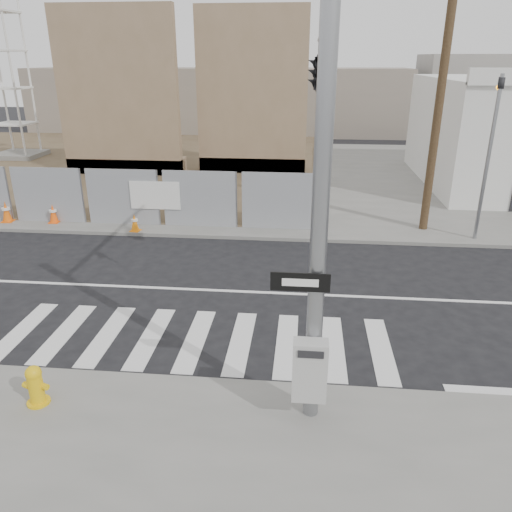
# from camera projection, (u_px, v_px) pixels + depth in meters

# --- Properties ---
(ground) EXTENTS (100.00, 100.00, 0.00)m
(ground) POSITION_uv_depth(u_px,v_px,m) (215.00, 291.00, 13.24)
(ground) COLOR black
(ground) RESTS_ON ground
(sidewalk_far) EXTENTS (50.00, 20.00, 0.12)m
(sidewalk_far) POSITION_uv_depth(u_px,v_px,m) (262.00, 174.00, 26.16)
(sidewalk_far) COLOR slate
(sidewalk_far) RESTS_ON ground
(signal_pole) EXTENTS (0.96, 5.87, 7.00)m
(signal_pole) POSITION_uv_depth(u_px,v_px,m) (320.00, 113.00, 9.35)
(signal_pole) COLOR gray
(signal_pole) RESTS_ON sidewalk_near
(far_signal_pole) EXTENTS (0.16, 0.20, 5.60)m
(far_signal_pole) POSITION_uv_depth(u_px,v_px,m) (492.00, 136.00, 15.47)
(far_signal_pole) COLOR gray
(far_signal_pole) RESTS_ON sidewalk_far
(concrete_wall_left) EXTENTS (6.00, 1.30, 8.00)m
(concrete_wall_left) POSITION_uv_depth(u_px,v_px,m) (120.00, 109.00, 24.73)
(concrete_wall_left) COLOR #7C654A
(concrete_wall_left) RESTS_ON sidewalk_far
(concrete_wall_right) EXTENTS (5.50, 1.30, 8.00)m
(concrete_wall_right) POSITION_uv_depth(u_px,v_px,m) (252.00, 108.00, 25.05)
(concrete_wall_right) COLOR #7C654A
(concrete_wall_right) RESTS_ON sidewalk_far
(utility_pole_right) EXTENTS (1.60, 0.28, 10.00)m
(utility_pole_right) POSITION_uv_depth(u_px,v_px,m) (443.00, 76.00, 15.80)
(utility_pole_right) COLOR #4A3822
(utility_pole_right) RESTS_ON sidewalk_far
(fire_hydrant) EXTENTS (0.51, 0.51, 0.75)m
(fire_hydrant) POSITION_uv_depth(u_px,v_px,m) (36.00, 385.00, 8.61)
(fire_hydrant) COLOR #E5B50C
(fire_hydrant) RESTS_ON sidewalk_near
(traffic_cone_b) EXTENTS (0.43, 0.43, 0.76)m
(traffic_cone_b) POSITION_uv_depth(u_px,v_px,m) (6.00, 212.00, 18.28)
(traffic_cone_b) COLOR #F15F0C
(traffic_cone_b) RESTS_ON sidewalk_far
(traffic_cone_c) EXTENTS (0.38, 0.38, 0.69)m
(traffic_cone_c) POSITION_uv_depth(u_px,v_px,m) (53.00, 214.00, 18.20)
(traffic_cone_c) COLOR #FF560D
(traffic_cone_c) RESTS_ON sidewalk_far
(traffic_cone_d) EXTENTS (0.36, 0.36, 0.62)m
(traffic_cone_d) POSITION_uv_depth(u_px,v_px,m) (135.00, 223.00, 17.31)
(traffic_cone_d) COLOR orange
(traffic_cone_d) RESTS_ON sidewalk_far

